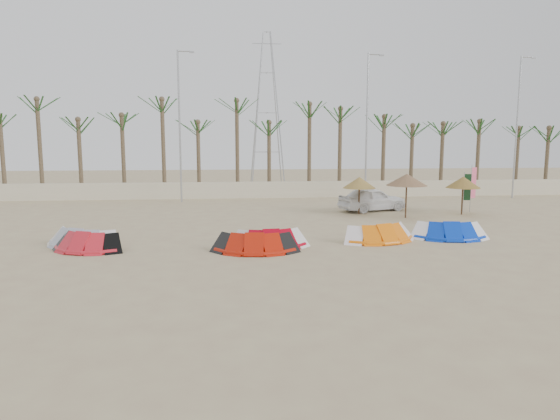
{
  "coord_description": "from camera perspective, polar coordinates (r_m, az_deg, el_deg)",
  "views": [
    {
      "loc": [
        -2.32,
        -17.47,
        4.66
      ],
      "look_at": [
        0.0,
        6.0,
        1.3
      ],
      "focal_mm": 32.0,
      "sensor_mm": 36.0,
      "label": 1
    }
  ],
  "objects": [
    {
      "name": "pylon",
      "position": [
        45.83,
        -1.46,
        2.27
      ],
      "size": [
        3.0,
        3.0,
        14.0
      ],
      "primitive_type": null,
      "color": "#A5A8AD",
      "rests_on": "ground"
    },
    {
      "name": "boundary_wall",
      "position": [
        39.74,
        -2.27,
        2.31
      ],
      "size": [
        60.0,
        0.3,
        1.3
      ],
      "primitive_type": "cube",
      "color": "beige",
      "rests_on": "ground"
    },
    {
      "name": "flag_green",
      "position": [
        34.13,
        20.53,
        2.35
      ],
      "size": [
        0.45,
        0.12,
        2.6
      ],
      "color": "#A5A8AD",
      "rests_on": "ground"
    },
    {
      "name": "ground",
      "position": [
        18.23,
        1.86,
        -6.71
      ],
      "size": [
        120.0,
        120.0,
        0.0
      ],
      "primitive_type": "plane",
      "color": "tan",
      "rests_on": "ground"
    },
    {
      "name": "parasol_left",
      "position": [
        31.43,
        9.06,
        3.11
      ],
      "size": [
        2.07,
        2.07,
        2.34
      ],
      "color": "#4C331E",
      "rests_on": "ground"
    },
    {
      "name": "kite_red_right",
      "position": [
        21.82,
        -1.19,
        -3.1
      ],
      "size": [
        3.4,
        1.81,
        0.9
      ],
      "color": "#AB0114",
      "rests_on": "ground"
    },
    {
      "name": "car",
      "position": [
        33.11,
        10.51,
        1.23
      ],
      "size": [
        4.88,
        3.21,
        1.54
      ],
      "primitive_type": "imported",
      "rotation": [
        0.0,
        0.0,
        1.9
      ],
      "color": "white",
      "rests_on": "ground"
    },
    {
      "name": "kite_red_mid",
      "position": [
        21.06,
        -2.93,
        -3.52
      ],
      "size": [
        3.62,
        1.86,
        0.9
      ],
      "color": "#B11806",
      "rests_on": "ground"
    },
    {
      "name": "parasol_right",
      "position": [
        32.88,
        20.2,
        2.99
      ],
      "size": [
        2.1,
        2.1,
        2.37
      ],
      "color": "#4C331E",
      "rests_on": "ground"
    },
    {
      "name": "lamp_d",
      "position": [
        43.65,
        25.49,
        8.78
      ],
      "size": [
        1.25,
        0.14,
        11.0
      ],
      "color": "#A5A8AD",
      "rests_on": "ground"
    },
    {
      "name": "kite_red_left",
      "position": [
        22.7,
        -21.1,
        -3.21
      ],
      "size": [
        3.51,
        2.41,
        0.9
      ],
      "color": "red",
      "rests_on": "ground"
    },
    {
      "name": "lamp_b",
      "position": [
        37.67,
        -11.35,
        9.64
      ],
      "size": [
        1.25,
        0.14,
        11.0
      ],
      "color": "#A5A8AD",
      "rests_on": "ground"
    },
    {
      "name": "kite_orange",
      "position": [
        23.58,
        11.21,
        -2.41
      ],
      "size": [
        3.8,
        2.38,
        0.9
      ],
      "color": "orange",
      "rests_on": "ground"
    },
    {
      "name": "parasol_mid",
      "position": [
        30.47,
        14.29,
        3.37
      ],
      "size": [
        2.42,
        2.42,
        2.63
      ],
      "color": "#4C331E",
      "rests_on": "ground"
    },
    {
      "name": "flag_pink",
      "position": [
        34.25,
        21.25,
        2.77
      ],
      "size": [
        0.44,
        0.17,
        3.04
      ],
      "color": "#A5A8AD",
      "rests_on": "ground"
    },
    {
      "name": "palm_line",
      "position": [
        41.12,
        -1.5,
        10.59
      ],
      "size": [
        52.0,
        4.0,
        7.7
      ],
      "color": "brown",
      "rests_on": "ground"
    },
    {
      "name": "kite_grey",
      "position": [
        23.69,
        -21.6,
        -2.78
      ],
      "size": [
        3.97,
        2.79,
        0.9
      ],
      "color": "#A0A7B6",
      "rests_on": "ground"
    },
    {
      "name": "kite_blue",
      "position": [
        25.02,
        18.54,
        -2.07
      ],
      "size": [
        3.58,
        1.97,
        0.9
      ],
      "color": "#0633C5",
      "rests_on": "ground"
    },
    {
      "name": "lamp_c",
      "position": [
        38.89,
        9.94,
        9.62
      ],
      "size": [
        1.25,
        0.14,
        11.0
      ],
      "color": "#A5A8AD",
      "rests_on": "ground"
    }
  ]
}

